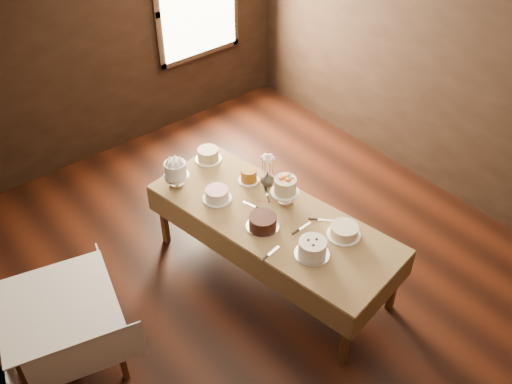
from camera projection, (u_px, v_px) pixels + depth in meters
The scene contains 22 objects.
floor at pixel (268, 274), 5.73m from camera, with size 5.00×6.00×0.01m, color black.
ceiling at pixel (274, 3), 3.94m from camera, with size 5.00×6.00×0.01m, color beige.
wall_back at pixel (105, 45), 6.63m from camera, with size 5.00×0.02×2.80m, color black.
wall_right at pixel (448, 75), 6.06m from camera, with size 0.02×6.00×2.80m, color black.
window at pixel (198, 3), 7.10m from camera, with size 1.10×0.05×1.30m, color #FFEABF.
display_table at pixel (272, 221), 5.30m from camera, with size 1.36×2.59×0.76m.
side_table at pixel (59, 311), 4.52m from camera, with size 1.09×1.09×0.76m.
cake_meringue at pixel (176, 174), 5.55m from camera, with size 0.28×0.28×0.27m.
cake_speckled at pixel (208, 155), 5.91m from camera, with size 0.28×0.28×0.13m.
cake_lattice at pixel (217, 195), 5.42m from camera, with size 0.32×0.32×0.11m.
cake_caramel at pixel (249, 176), 5.63m from camera, with size 0.23×0.23×0.14m.
cake_chocolate at pixel (263, 222), 5.12m from camera, with size 0.36×0.36×0.12m.
cake_flowers at pixel (285, 191), 5.35m from camera, with size 0.28×0.28×0.28m.
cake_swirl at pixel (312, 248), 4.84m from camera, with size 0.31×0.31×0.16m.
cake_cream at pixel (344, 231), 5.03m from camera, with size 0.31×0.31×0.11m.
cake_server_a at pixel (305, 226), 5.16m from camera, with size 0.24×0.03×0.01m, color silver.
cake_server_b at pixel (326, 220), 5.22m from camera, with size 0.24×0.03×0.01m, color silver.
cake_server_c at pixel (249, 204), 5.39m from camera, with size 0.24×0.03×0.01m, color silver.
cake_server_d at pixel (266, 191), 5.54m from camera, with size 0.24×0.03×0.01m, color silver.
cake_server_e at pixel (273, 251), 4.91m from camera, with size 0.24×0.03×0.01m, color silver.
flower_vase at pixel (267, 179), 5.58m from camera, with size 0.14×0.14×0.15m, color #2D2823.
flower_bouquet at pixel (268, 163), 5.46m from camera, with size 0.14×0.14×0.20m, color white, non-canonical shape.
Camera 1 is at (-2.56, -2.93, 4.29)m, focal length 39.59 mm.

